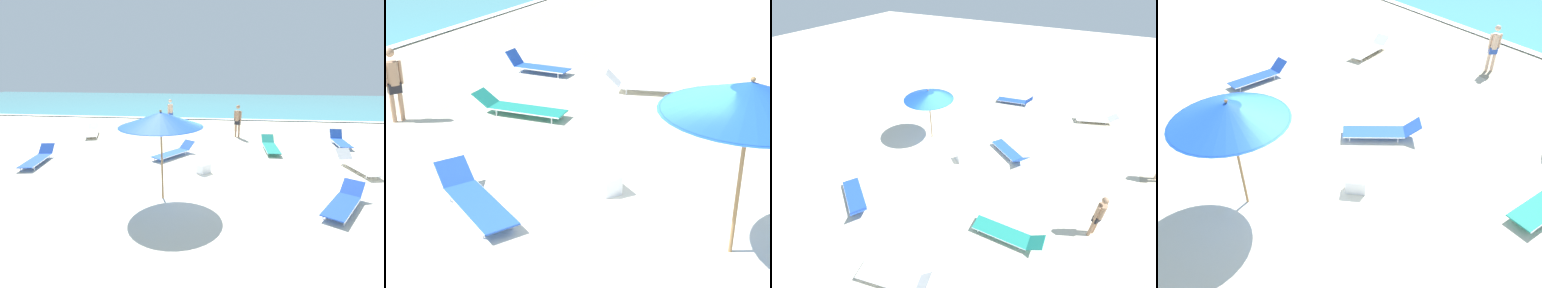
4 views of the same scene
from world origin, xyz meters
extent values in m
cube|color=beige|center=(0.00, 0.00, -0.08)|extent=(60.00, 60.00, 0.16)
cube|color=#B3A68B|center=(3.47, 7.00, 0.00)|extent=(2.23, 1.79, 0.00)
cube|color=#B3A68B|center=(8.92, 5.21, 0.00)|extent=(2.49, 1.64, 0.00)
cylinder|color=#9E7547|center=(-0.51, -1.42, 1.19)|extent=(0.06, 0.06, 2.39)
cone|color=blue|center=(-0.51, -1.42, 2.39)|extent=(2.40, 2.40, 0.41)
cylinder|color=#163D95|center=(-0.51, -1.42, 2.19)|extent=(2.33, 2.33, 0.01)
sphere|color=#9E7547|center=(-0.51, -1.42, 2.62)|extent=(0.07, 0.07, 0.07)
cube|color=#1E8475|center=(3.38, 3.94, 0.17)|extent=(0.64, 1.90, 0.03)
cylinder|color=silver|center=(3.08, 3.93, 0.17)|extent=(0.07, 1.88, 0.03)
cylinder|color=silver|center=(3.68, 3.95, 0.17)|extent=(0.07, 1.88, 0.03)
cube|color=#1E8475|center=(3.36, 5.10, 0.33)|extent=(0.59, 0.48, 0.34)
cylinder|color=silver|center=(3.14, 3.20, 0.08)|extent=(0.03, 0.03, 0.16)
cylinder|color=silver|center=(3.65, 3.21, 0.08)|extent=(0.03, 0.03, 0.16)
cylinder|color=silver|center=(3.11, 4.67, 0.08)|extent=(0.03, 0.03, 0.16)
cylinder|color=silver|center=(3.62, 4.68, 0.08)|extent=(0.03, 0.03, 0.16)
cylinder|color=silver|center=(4.22, -1.56, 0.17)|extent=(1.01, 1.52, 0.03)
cube|color=blue|center=(5.08, -0.79, 0.35)|extent=(0.73, 0.69, 0.37)
cylinder|color=silver|center=(4.64, -1.00, 0.08)|extent=(0.03, 0.03, 0.16)
cylinder|color=silver|center=(5.07, -1.28, 0.08)|extent=(0.03, 0.03, 0.16)
cube|color=white|center=(6.30, 1.60, 0.17)|extent=(0.97, 1.91, 0.03)
cylinder|color=silver|center=(6.01, 1.54, 0.17)|extent=(0.41, 1.79, 0.03)
cylinder|color=silver|center=(6.59, 1.66, 0.17)|extent=(0.41, 1.79, 0.03)
cube|color=white|center=(6.07, 2.68, 0.37)|extent=(0.65, 0.53, 0.41)
cylinder|color=silver|center=(6.20, 0.85, 0.08)|extent=(0.03, 0.03, 0.16)
cylinder|color=silver|center=(6.70, 0.96, 0.08)|extent=(0.03, 0.03, 0.16)
cylinder|color=silver|center=(5.90, 2.24, 0.08)|extent=(0.03, 0.03, 0.16)
cylinder|color=silver|center=(6.40, 2.35, 0.08)|extent=(0.03, 0.03, 0.16)
cube|color=blue|center=(6.88, 5.25, 0.17)|extent=(0.68, 1.71, 0.03)
cylinder|color=silver|center=(6.59, 5.26, 0.17)|extent=(0.11, 1.68, 0.03)
cylinder|color=silver|center=(7.18, 5.23, 0.17)|extent=(0.11, 1.68, 0.03)
cube|color=blue|center=(6.93, 6.25, 0.40)|extent=(0.59, 0.37, 0.47)
cylinder|color=silver|center=(6.60, 4.61, 0.08)|extent=(0.03, 0.03, 0.16)
cylinder|color=silver|center=(7.11, 4.58, 0.08)|extent=(0.03, 0.03, 0.16)
cylinder|color=silver|center=(6.66, 5.92, 0.08)|extent=(0.03, 0.03, 0.16)
cylinder|color=silver|center=(7.17, 5.89, 0.08)|extent=(0.03, 0.03, 0.16)
cube|color=blue|center=(-1.03, 2.53, 0.17)|extent=(1.47, 1.77, 0.03)
cylinder|color=silver|center=(-1.28, 2.70, 0.17)|extent=(1.00, 1.45, 0.03)
cylinder|color=silver|center=(-0.78, 2.36, 0.17)|extent=(1.00, 1.45, 0.03)
cube|color=blue|center=(-0.42, 3.43, 0.34)|extent=(0.73, 0.70, 0.36)
cylinder|color=silver|center=(-1.62, 2.11, 0.08)|extent=(0.03, 0.03, 0.16)
cylinder|color=silver|center=(-1.20, 1.83, 0.08)|extent=(0.03, 0.03, 0.16)
cylinder|color=silver|center=(-0.87, 3.23, 0.08)|extent=(0.03, 0.03, 0.16)
cylinder|color=silver|center=(-0.44, 2.95, 0.08)|extent=(0.03, 0.03, 0.16)
cylinder|color=#A37A5B|center=(1.83, 6.68, 0.45)|extent=(0.11, 0.11, 0.90)
cylinder|color=#A37A5B|center=(2.00, 6.58, 0.45)|extent=(0.11, 0.11, 0.90)
cube|color=black|center=(1.91, 6.63, 0.82)|extent=(0.35, 0.31, 0.24)
cylinder|color=#A37A5B|center=(1.91, 6.63, 1.18)|extent=(0.27, 0.27, 0.55)
cylinder|color=#A37A5B|center=(2.07, 6.54, 1.17)|extent=(0.08, 0.08, 0.55)
sphere|color=#A37A5B|center=(1.91, 6.63, 1.66)|extent=(0.21, 0.21, 0.21)
cube|color=white|center=(0.53, 0.87, 0.16)|extent=(0.57, 0.59, 0.32)
cube|color=white|center=(0.53, 0.87, 0.35)|extent=(0.59, 0.61, 0.05)
camera|label=1|loc=(1.32, -9.50, 3.89)|focal=28.00mm
camera|label=2|loc=(-7.43, -1.87, 4.59)|focal=50.00mm
camera|label=3|loc=(8.60, 5.30, 7.62)|focal=24.00mm
camera|label=4|loc=(5.95, -2.87, 6.07)|focal=35.00mm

